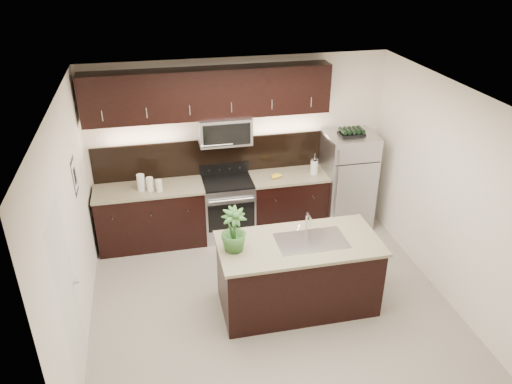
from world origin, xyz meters
The scene contains 12 objects.
ground centered at (0.00, 0.00, 0.00)m, with size 4.50×4.50×0.00m, color gray.
room_walls centered at (-0.11, -0.04, 1.70)m, with size 4.52×4.02×2.71m.
counter_run centered at (-0.46, 1.69, 0.47)m, with size 3.51×0.65×0.94m.
upper_fixtures centered at (-0.43, 1.84, 2.14)m, with size 3.49×0.40×1.66m.
island centered at (0.32, -0.17, 0.47)m, with size 1.96×0.96×0.94m.
sink_faucet centered at (0.47, -0.16, 0.96)m, with size 0.84×0.50×0.28m.
refrigerator centered at (1.65, 1.63, 0.77)m, with size 0.74×0.67×1.54m, color #B2B2B7.
wine_rack centered at (1.65, 1.63, 1.58)m, with size 0.38×0.24×0.09m.
plant centered at (-0.47, -0.16, 1.21)m, with size 0.30×0.30×0.54m, color #295522.
canisters centered at (-1.42, 1.61, 1.05)m, with size 0.35×0.19×0.24m.
french_press centered at (1.10, 1.64, 1.06)m, with size 0.12×0.12×0.34m.
bananas centered at (0.44, 1.61, 0.97)m, with size 0.19×0.15×0.06m, color gold.
Camera 1 is at (-1.26, -4.98, 4.22)m, focal length 35.00 mm.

